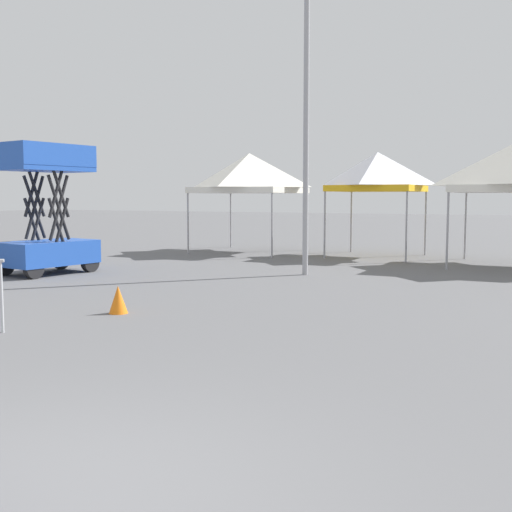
# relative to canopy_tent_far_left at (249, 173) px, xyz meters

# --- Properties ---
(ground_plane) EXTENTS (140.00, 140.00, 0.00)m
(ground_plane) POSITION_rel_canopy_tent_far_left_xyz_m (7.45, -17.22, -2.80)
(ground_plane) COLOR #5B5B5E
(canopy_tent_far_left) EXTENTS (3.42, 3.42, 3.50)m
(canopy_tent_far_left) POSITION_rel_canopy_tent_far_left_xyz_m (0.00, 0.00, 0.00)
(canopy_tent_far_left) COLOR #9E9EA3
(canopy_tent_far_left) RESTS_ON ground
(canopy_tent_behind_left) EXTENTS (2.75, 2.75, 3.41)m
(canopy_tent_behind_left) POSITION_rel_canopy_tent_far_left_xyz_m (4.57, 0.26, -0.03)
(canopy_tent_behind_left) COLOR #9E9EA3
(canopy_tent_behind_left) RESTS_ON ground
(scissor_lift) EXTENTS (1.70, 2.47, 3.28)m
(scissor_lift) POSITION_rel_canopy_tent_far_left_xyz_m (-1.61, -8.07, -1.75)
(scissor_lift) COLOR black
(scissor_lift) RESTS_ON ground
(light_pole_near_lift) EXTENTS (0.36, 0.36, 9.41)m
(light_pole_near_lift) POSITION_rel_canopy_tent_far_left_xyz_m (4.36, -5.28, 2.48)
(light_pole_near_lift) COLOR #9E9EA3
(light_pole_near_lift) RESTS_ON ground
(traffic_cone_near_barrier) EXTENTS (0.32, 0.32, 0.47)m
(traffic_cone_near_barrier) POSITION_rel_canopy_tent_far_left_xyz_m (3.60, -11.67, -2.56)
(traffic_cone_near_barrier) COLOR orange
(traffic_cone_near_barrier) RESTS_ON ground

